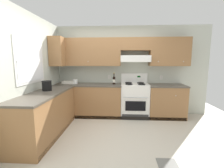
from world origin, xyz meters
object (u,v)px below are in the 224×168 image
object	(u,v)px
wine_bottle	(114,80)
paper_towel_roll	(75,81)
stove	(135,100)
bucket	(47,85)
bowl	(69,83)

from	to	relation	value
wine_bottle	paper_towel_roll	size ratio (longest dim) A/B	2.42
stove	wine_bottle	bearing A→B (deg)	177.65
wine_bottle	bucket	distance (m)	1.77
wine_bottle	paper_towel_roll	distance (m)	1.12
wine_bottle	stove	bearing A→B (deg)	-2.35
bowl	bucket	world-z (taller)	bucket
wine_bottle	bucket	bearing A→B (deg)	-143.57
paper_towel_roll	bucket	bearing A→B (deg)	-105.56
bucket	paper_towel_roll	bearing A→B (deg)	74.44
stove	paper_towel_roll	distance (m)	1.77
bowl	paper_towel_roll	size ratio (longest dim) A/B	2.53
stove	wine_bottle	xyz separation A→B (m)	(-0.58, 0.02, 0.56)
stove	bucket	size ratio (longest dim) A/B	5.48
wine_bottle	bowl	size ratio (longest dim) A/B	0.96
paper_towel_roll	bowl	bearing A→B (deg)	169.14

